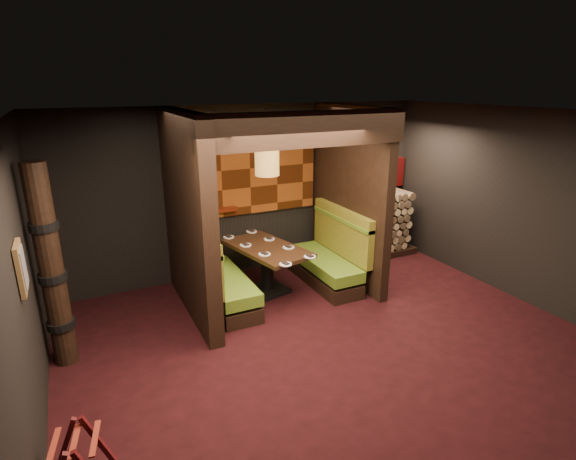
% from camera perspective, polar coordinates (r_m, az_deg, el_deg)
% --- Properties ---
extents(floor, '(6.50, 5.50, 0.02)m').
position_cam_1_polar(floor, '(5.94, 5.70, -14.29)').
color(floor, black).
rests_on(floor, ground).
extents(ceiling, '(6.50, 5.50, 0.02)m').
position_cam_1_polar(ceiling, '(5.03, 6.76, 14.49)').
color(ceiling, black).
rests_on(ceiling, ground).
extents(wall_back, '(6.50, 0.02, 2.85)m').
position_cam_1_polar(wall_back, '(7.69, -4.81, 5.01)').
color(wall_back, black).
rests_on(wall_back, ground).
extents(wall_front, '(6.50, 0.02, 2.85)m').
position_cam_1_polar(wall_front, '(3.54, 31.40, -14.41)').
color(wall_front, black).
rests_on(wall_front, ground).
extents(wall_left, '(0.02, 5.50, 2.85)m').
position_cam_1_polar(wall_left, '(4.61, -31.00, -6.92)').
color(wall_left, black).
rests_on(wall_left, ground).
extents(wall_right, '(0.02, 5.50, 2.85)m').
position_cam_1_polar(wall_right, '(7.52, 27.77, 2.63)').
color(wall_right, black).
rests_on(wall_right, ground).
extents(partition_left, '(0.20, 2.20, 2.85)m').
position_cam_1_polar(partition_left, '(6.28, -12.58, 1.58)').
color(partition_left, black).
rests_on(partition_left, floor).
extents(partition_right, '(0.15, 2.10, 2.85)m').
position_cam_1_polar(partition_right, '(7.36, 7.76, 4.31)').
color(partition_right, black).
rests_on(partition_right, floor).
extents(header_beam, '(2.85, 0.18, 0.44)m').
position_cam_1_polar(header_beam, '(5.63, 2.52, 12.65)').
color(header_beam, black).
rests_on(header_beam, partition_left).
extents(tapa_back_panel, '(2.40, 0.06, 1.55)m').
position_cam_1_polar(tapa_back_panel, '(7.56, -4.93, 7.83)').
color(tapa_back_panel, '#8B3F14').
rests_on(tapa_back_panel, wall_back).
extents(tapa_side_panel, '(0.04, 1.85, 1.45)m').
position_cam_1_polar(tapa_side_panel, '(6.37, -12.17, 5.79)').
color(tapa_side_panel, '#8B3F14').
rests_on(tapa_side_panel, partition_left).
extents(lacquer_shelf, '(0.60, 0.12, 0.07)m').
position_cam_1_polar(lacquer_shelf, '(7.46, -8.74, 2.50)').
color(lacquer_shelf, '#561808').
rests_on(lacquer_shelf, wall_back).
extents(booth_bench_left, '(0.68, 1.60, 1.14)m').
position_cam_1_polar(booth_bench_left, '(6.73, -8.75, -6.37)').
color(booth_bench_left, black).
rests_on(booth_bench_left, floor).
extents(booth_bench_right, '(0.68, 1.60, 1.14)m').
position_cam_1_polar(booth_bench_right, '(7.45, 5.27, -3.73)').
color(booth_bench_right, black).
rests_on(booth_bench_right, floor).
extents(dining_table, '(1.09, 1.59, 0.76)m').
position_cam_1_polar(dining_table, '(7.03, -2.66, -3.92)').
color(dining_table, black).
rests_on(dining_table, floor).
extents(place_settings, '(0.95, 1.73, 0.03)m').
position_cam_1_polar(place_settings, '(6.94, -2.69, -2.03)').
color(place_settings, white).
rests_on(place_settings, dining_table).
extents(pendant_lamp, '(0.35, 0.35, 0.96)m').
position_cam_1_polar(pendant_lamp, '(6.55, -2.69, 8.89)').
color(pendant_lamp, olive).
rests_on(pendant_lamp, ceiling).
extents(framed_picture, '(0.05, 0.36, 0.46)m').
position_cam_1_polar(framed_picture, '(4.62, -30.78, -4.16)').
color(framed_picture, brown).
rests_on(framed_picture, wall_left).
extents(totem_column, '(0.31, 0.31, 2.40)m').
position_cam_1_polar(totem_column, '(5.69, -27.83, -4.46)').
color(totem_column, black).
rests_on(totem_column, floor).
extents(firewood_stack, '(1.73, 0.70, 1.22)m').
position_cam_1_polar(firewood_stack, '(8.64, 10.59, 0.66)').
color(firewood_stack, black).
rests_on(firewood_stack, floor).
extents(mosaic_header, '(1.83, 0.10, 0.56)m').
position_cam_1_polar(mosaic_header, '(8.68, 9.64, 6.88)').
color(mosaic_header, '#650D0E').
rests_on(mosaic_header, wall_back).
extents(bay_front_post, '(0.08, 0.08, 2.85)m').
position_cam_1_polar(bay_front_post, '(7.62, 7.24, 4.81)').
color(bay_front_post, black).
rests_on(bay_front_post, floor).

